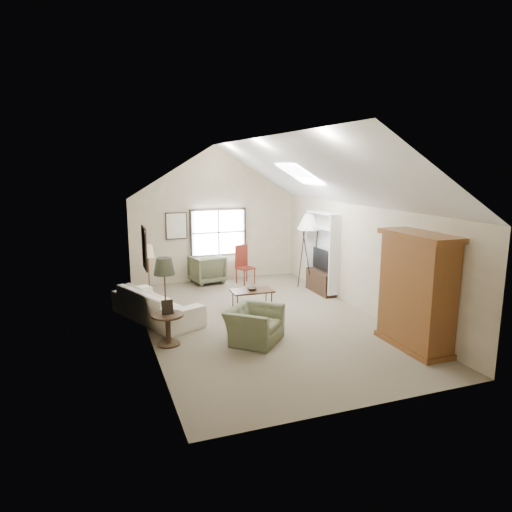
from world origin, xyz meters
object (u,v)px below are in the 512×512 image
object	(u,v)px
sofa	(156,304)
armchair_far	(207,269)
side_table	(168,329)
side_chair	(246,265)
armoire	(417,291)
coffee_table	(252,300)
armchair_near	(254,325)

from	to	relation	value
sofa	armchair_far	world-z (taller)	armchair_far
side_table	side_chair	xyz separation A→B (m)	(2.90, 3.90, 0.26)
armoire	side_table	distance (m)	4.77
armchair_far	coffee_table	world-z (taller)	armchair_far
side_table	armchair_near	bearing A→B (deg)	-14.35
sofa	coffee_table	size ratio (longest dim) A/B	2.49
sofa	armchair_near	bearing A→B (deg)	-164.69
armoire	armchair_near	world-z (taller)	armoire
armchair_far	coffee_table	size ratio (longest dim) A/B	0.92
armchair_near	coffee_table	bearing A→B (deg)	24.36
armchair_far	side_chair	size ratio (longest dim) A/B	0.80
armoire	armchair_near	size ratio (longest dim) A/B	2.09
coffee_table	side_table	bearing A→B (deg)	-147.03
armchair_near	armchair_far	bearing A→B (deg)	39.85
side_table	side_chair	world-z (taller)	side_chair
armoire	side_chair	size ratio (longest dim) A/B	1.94
armchair_far	sofa	bearing A→B (deg)	44.94
armchair_near	coffee_table	size ratio (longest dim) A/B	1.07
armchair_far	coffee_table	distance (m)	2.97
armchair_near	side_chair	size ratio (longest dim) A/B	0.93
armchair_near	armchair_far	world-z (taller)	armchair_far
sofa	armchair_near	world-z (taller)	sofa
armchair_near	side_chair	distance (m)	4.51
side_chair	armchair_far	bearing A→B (deg)	136.57
sofa	armchair_far	bearing A→B (deg)	-57.12
armoire	side_chair	xyz separation A→B (m)	(-1.48, 5.62, -0.53)
sofa	side_chair	size ratio (longest dim) A/B	2.17
armchair_near	side_chair	bearing A→B (deg)	26.12
armchair_near	coffee_table	world-z (taller)	armchair_near
armchair_far	side_chair	world-z (taller)	side_chair
coffee_table	sofa	bearing A→B (deg)	176.14
sofa	side_chair	xyz separation A→B (m)	(2.90, 2.30, 0.21)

